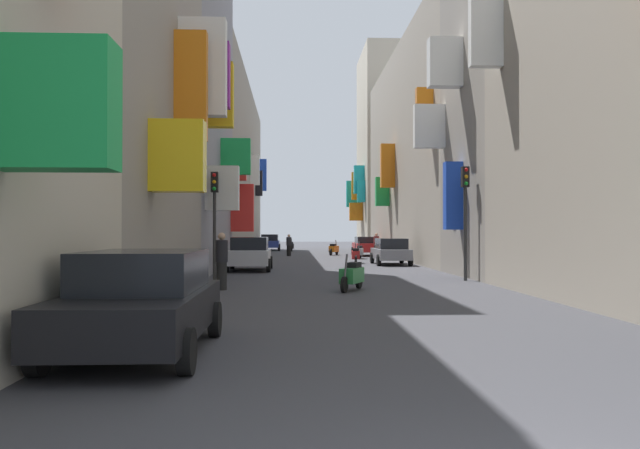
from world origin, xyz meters
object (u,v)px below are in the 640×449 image
Objects in this scene: scooter_orange at (334,249)px; pedestrian_near_left at (376,245)px; scooter_silver at (360,252)px; traffic_light_far_corner at (465,203)px; parked_car_silver at (250,253)px; scooter_green at (352,275)px; parked_car_black at (142,300)px; parked_car_blue at (270,242)px; scooter_black at (291,246)px; traffic_light_near_corner at (215,206)px; parked_car_red at (366,246)px; parked_car_grey at (391,251)px; scooter_red at (356,255)px; pedestrian_crossing at (289,245)px; pedestrian_near_right at (222,261)px.

pedestrian_near_left is (2.65, -4.16, 0.38)m from scooter_orange.
scooter_silver is 0.44× the size of traffic_light_far_corner.
parked_car_silver is at bearing -118.98° from scooter_silver.
traffic_light_far_corner reaches higher than scooter_green.
parked_car_black is at bearing -90.82° from parked_car_silver.
parked_car_blue is 2.29× the size of scooter_black.
traffic_light_near_corner reaches higher than pedestrian_near_left.
traffic_light_far_corner is at bearing -78.79° from scooter_black.
scooter_silver is (6.63, 30.50, -0.32)m from parked_car_black.
traffic_light_near_corner is at bearing -113.17° from scooter_silver.
parked_car_red is 2.25× the size of scooter_black.
parked_car_grey is 22.36m from scooter_black.
scooter_red is 0.49× the size of traffic_light_near_corner.
parked_car_silver reaches higher than parked_car_blue.
parked_car_grey is 2.35m from scooter_red.
scooter_red is 5.53m from scooter_silver.
parked_car_black is 33.39m from pedestrian_near_left.
pedestrian_crossing is 25.46m from pedestrian_near_right.
parked_car_silver is (-7.36, -16.34, 0.05)m from parked_car_red.
scooter_green and scooter_silver have the same top height.
parked_car_blue is 23.65m from scooter_red.
scooter_red is 13.39m from traffic_light_near_corner.
pedestrian_near_left is at bearing 76.14° from parked_car_black.
parked_car_silver is at bearing -148.54° from parked_car_grey.
scooter_red is (1.74, 15.71, -0.00)m from scooter_green.
pedestrian_crossing is at bearing 85.68° from pedestrian_near_right.
traffic_light_near_corner is at bearing -114.57° from pedestrian_near_left.
traffic_light_far_corner is at bearing 37.77° from scooter_green.
parked_car_grey is 12.86m from pedestrian_crossing.
pedestrian_crossing is at bearing -90.88° from scooter_black.
parked_car_red is at bearing 78.32° from scooter_silver.
parked_car_red is 2.17× the size of scooter_green.
pedestrian_near_right is 9.25m from traffic_light_far_corner.
parked_car_silver reaches higher than parked_car_red.
parked_car_grey is at bearing -73.17° from parked_car_blue.
scooter_silver is at bearing 81.43° from scooter_red.
pedestrian_crossing is at bearing 156.15° from pedestrian_near_left.
parked_car_black is at bearing -93.24° from pedestrian_crossing.
parked_car_blue reaches higher than scooter_red.
traffic_light_near_corner is at bearing -110.74° from parked_car_red.
scooter_silver is at bearing 77.74° from parked_car_black.
traffic_light_far_corner is (2.75, -12.23, 2.38)m from scooter_red.
scooter_silver is at bearing 66.83° from traffic_light_near_corner.
parked_car_blue is 38.29m from pedestrian_near_right.
parked_car_black is 1.06× the size of traffic_light_near_corner.
parked_car_red is 1.04× the size of parked_car_silver.
scooter_orange is at bearing 87.29° from scooter_green.
scooter_black is 1.07× the size of pedestrian_near_left.
parked_car_blue is 2.20× the size of scooter_green.
scooter_green is (-3.48, -14.16, -0.28)m from parked_car_grey.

